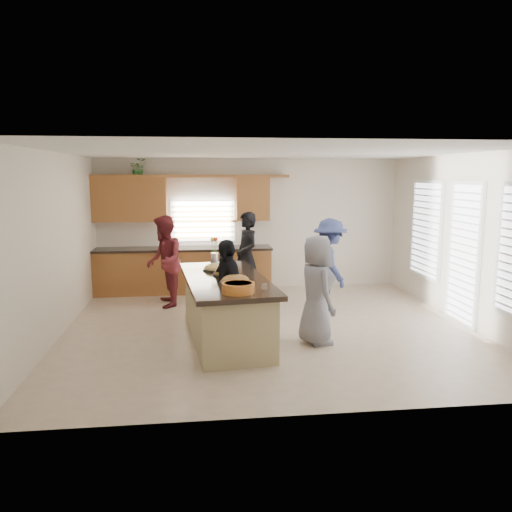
{
  "coord_description": "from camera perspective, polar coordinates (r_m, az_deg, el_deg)",
  "views": [
    {
      "loc": [
        -1.13,
        -7.73,
        2.46
      ],
      "look_at": [
        -0.18,
        0.22,
        1.15
      ],
      "focal_mm": 35.0,
      "sensor_mm": 36.0,
      "label": 1
    }
  ],
  "objects": [
    {
      "name": "platter_back",
      "position": [
        8.0,
        -4.66,
        -1.43
      ],
      "size": [
        0.4,
        0.4,
        0.16
      ],
      "color": "black",
      "rests_on": "island"
    },
    {
      "name": "woman_right_front",
      "position": [
        7.33,
        6.93,
        -3.86
      ],
      "size": [
        0.64,
        0.86,
        1.6
      ],
      "primitive_type": "imported",
      "rotation": [
        0.0,
        0.0,
        1.75
      ],
      "color": "slate",
      "rests_on": "ground"
    },
    {
      "name": "woman_left_front",
      "position": [
        7.36,
        -3.33,
        -4.01
      ],
      "size": [
        0.65,
        0.98,
        1.54
      ],
      "primitive_type": "imported",
      "rotation": [
        0.0,
        0.0,
        -1.23
      ],
      "color": "black",
      "rests_on": "ground"
    },
    {
      "name": "floor",
      "position": [
        8.19,
        1.48,
        -8.19
      ],
      "size": [
        6.5,
        6.5,
        0.0
      ],
      "primitive_type": "plane",
      "color": "beige",
      "rests_on": "ground"
    },
    {
      "name": "clear_cup",
      "position": [
        6.6,
        0.96,
        -3.56
      ],
      "size": [
        0.08,
        0.08,
        0.09
      ],
      "primitive_type": "cylinder",
      "color": "white",
      "rests_on": "island"
    },
    {
      "name": "plate_stack",
      "position": [
        8.29,
        -4.22,
        -1.04
      ],
      "size": [
        0.21,
        0.21,
        0.06
      ],
      "primitive_type": "cylinder",
      "color": "#AB8CCC",
      "rests_on": "island"
    },
    {
      "name": "back_cabinetry",
      "position": [
        10.58,
        -8.54,
        0.77
      ],
      "size": [
        4.08,
        0.66,
        2.46
      ],
      "color": "#97572C",
      "rests_on": "ground"
    },
    {
      "name": "platter_front",
      "position": [
        7.04,
        -2.34,
        -2.89
      ],
      "size": [
        0.45,
        0.45,
        0.18
      ],
      "color": "black",
      "rests_on": "island"
    },
    {
      "name": "potted_plant",
      "position": [
        10.62,
        -13.29,
        9.74
      ],
      "size": [
        0.39,
        0.35,
        0.38
      ],
      "primitive_type": "imported",
      "rotation": [
        0.0,
        0.0,
        0.16
      ],
      "color": "#32722D",
      "rests_on": "back_cabinetry"
    },
    {
      "name": "salad_bowl",
      "position": [
        6.45,
        -2.04,
        -3.59
      ],
      "size": [
        0.43,
        0.43,
        0.13
      ],
      "color": "orange",
      "rests_on": "island"
    },
    {
      "name": "right_wall_glazing",
      "position": [
        8.83,
        22.82,
        1.28
      ],
      "size": [
        0.06,
        4.0,
        2.25
      ],
      "color": "white",
      "rests_on": "ground"
    },
    {
      "name": "island",
      "position": [
        7.56,
        -3.47,
        -6.13
      ],
      "size": [
        1.42,
        2.8,
        0.95
      ],
      "rotation": [
        0.0,
        0.0,
        0.1
      ],
      "color": "tan",
      "rests_on": "ground"
    },
    {
      "name": "woman_right_back",
      "position": [
        9.15,
        8.42,
        -1.0
      ],
      "size": [
        0.72,
        1.14,
        1.68
      ],
      "primitive_type": "imported",
      "rotation": [
        0.0,
        0.0,
        1.66
      ],
      "color": "navy",
      "rests_on": "ground"
    },
    {
      "name": "flower_vase",
      "position": [
        8.63,
        -4.78,
        0.69
      ],
      "size": [
        0.14,
        0.14,
        0.44
      ],
      "color": "silver",
      "rests_on": "island"
    },
    {
      "name": "woman_left_back",
      "position": [
        9.73,
        -1.07,
        -0.09
      ],
      "size": [
        0.6,
        0.74,
        1.75
      ],
      "primitive_type": "imported",
      "rotation": [
        0.0,
        0.0,
        -1.25
      ],
      "color": "black",
      "rests_on": "ground"
    },
    {
      "name": "woman_left_mid",
      "position": [
        9.47,
        -10.44,
        -0.61
      ],
      "size": [
        0.72,
        0.89,
        1.72
      ],
      "primitive_type": "imported",
      "rotation": [
        0.0,
        0.0,
        -1.49
      ],
      "color": "maroon",
      "rests_on": "ground"
    },
    {
      "name": "room_shell",
      "position": [
        7.83,
        1.54,
        5.19
      ],
      "size": [
        6.52,
        6.02,
        2.81
      ],
      "color": "silver",
      "rests_on": "ground"
    },
    {
      "name": "platter_mid",
      "position": [
        7.61,
        -3.42,
        -1.97
      ],
      "size": [
        0.41,
        0.41,
        0.17
      ],
      "color": "black",
      "rests_on": "island"
    }
  ]
}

